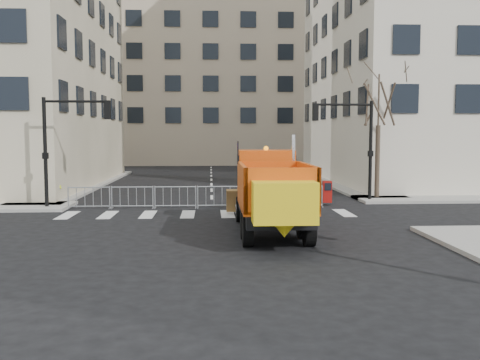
{
  "coord_description": "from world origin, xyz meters",
  "views": [
    {
      "loc": [
        -0.07,
        -18.66,
        3.63
      ],
      "look_at": [
        1.11,
        2.5,
        1.81
      ],
      "focal_mm": 40.0,
      "sensor_mm": 36.0,
      "label": 1
    }
  ],
  "objects": [
    {
      "name": "sidewalk_back",
      "position": [
        0.0,
        8.5,
        0.07
      ],
      "size": [
        64.0,
        5.0,
        0.15
      ],
      "primitive_type": "cube",
      "color": "gray",
      "rests_on": "ground"
    },
    {
      "name": "cop_c",
      "position": [
        1.81,
        6.52,
        0.92
      ],
      "size": [
        0.87,
        1.17,
        1.84
      ],
      "primitive_type": "imported",
      "rotation": [
        0.0,
        0.0,
        4.27
      ],
      "color": "black",
      "rests_on": "ground"
    },
    {
      "name": "traffic_light_right",
      "position": [
        8.5,
        9.5,
        2.7
      ],
      "size": [
        0.18,
        0.18,
        5.4
      ],
      "primitive_type": "cylinder",
      "color": "black",
      "rests_on": "ground"
    },
    {
      "name": "newspaper_box",
      "position": [
        5.89,
        8.21,
        0.7
      ],
      "size": [
        0.47,
        0.43,
        1.1
      ],
      "primitive_type": "cube",
      "rotation": [
        0.0,
        0.0,
        -0.06
      ],
      "color": "maroon",
      "rests_on": "sidewalk_back"
    },
    {
      "name": "street_tree",
      "position": [
        9.2,
        10.5,
        3.75
      ],
      "size": [
        3.0,
        3.0,
        7.5
      ],
      "primitive_type": null,
      "color": "#382B21",
      "rests_on": "ground"
    },
    {
      "name": "crowd_barriers",
      "position": [
        -0.75,
        7.6,
        0.55
      ],
      "size": [
        12.6,
        0.6,
        1.1
      ],
      "primitive_type": null,
      "color": "#9EA0A5",
      "rests_on": "ground"
    },
    {
      "name": "ground",
      "position": [
        0.0,
        0.0,
        0.0
      ],
      "size": [
        120.0,
        120.0,
        0.0
      ],
      "primitive_type": "plane",
      "color": "black",
      "rests_on": "ground"
    },
    {
      "name": "cop_a",
      "position": [
        2.29,
        4.65,
        0.93
      ],
      "size": [
        0.81,
        0.72,
        1.86
      ],
      "primitive_type": "imported",
      "rotation": [
        0.0,
        0.0,
        3.66
      ],
      "color": "black",
      "rests_on": "ground"
    },
    {
      "name": "worker",
      "position": [
        -8.52,
        9.67,
        1.1
      ],
      "size": [
        1.4,
        1.09,
        1.9
      ],
      "primitive_type": "imported",
      "rotation": [
        0.0,
        0.0,
        0.36
      ],
      "color": "#DAF21C",
      "rests_on": "sidewalk_back"
    },
    {
      "name": "building_far",
      "position": [
        0.0,
        52.0,
        12.0
      ],
      "size": [
        30.0,
        18.0,
        24.0
      ],
      "primitive_type": "cube",
      "color": "#BAA88E",
      "rests_on": "ground"
    },
    {
      "name": "traffic_light_left",
      "position": [
        -8.0,
        7.5,
        2.7
      ],
      "size": [
        0.18,
        0.18,
        5.4
      ],
      "primitive_type": "cylinder",
      "color": "black",
      "rests_on": "ground"
    },
    {
      "name": "cop_b",
      "position": [
        1.92,
        5.71,
        0.96
      ],
      "size": [
        1.11,
        0.97,
        1.92
      ],
      "primitive_type": "imported",
      "rotation": [
        0.0,
        0.0,
        2.84
      ],
      "color": "black",
      "rests_on": "ground"
    },
    {
      "name": "plow_truck",
      "position": [
        2.14,
        0.59,
        1.61
      ],
      "size": [
        3.05,
        9.33,
        3.62
      ],
      "rotation": [
        0.0,
        0.0,
        1.56
      ],
      "color": "black",
      "rests_on": "ground"
    }
  ]
}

